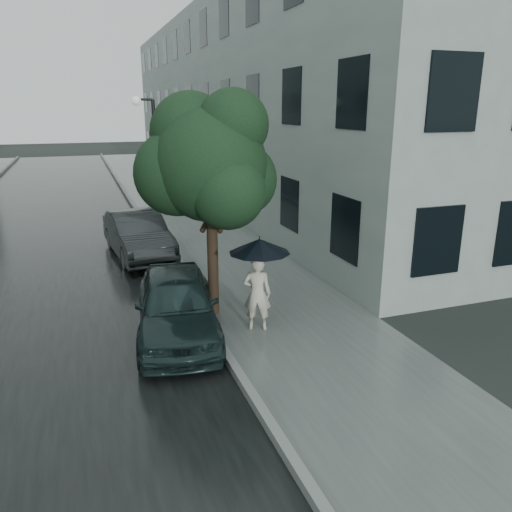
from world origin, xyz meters
name	(u,v)px	position (x,y,z in m)	size (l,w,h in m)	color
ground	(328,367)	(0.00, 0.00, 0.00)	(120.00, 120.00, 0.00)	black
sidewalk	(191,222)	(0.25, 12.00, 0.00)	(3.50, 60.00, 0.01)	slate
kerb_near	(144,223)	(-1.57, 12.00, 0.07)	(0.15, 60.00, 0.15)	slate
asphalt_road	(45,233)	(-5.08, 12.00, 0.00)	(6.85, 60.00, 0.00)	black
building_near	(254,103)	(5.47, 19.50, 4.50)	(7.02, 36.00, 9.00)	#919E98
pedestrian	(257,294)	(-0.63, 1.88, 0.77)	(0.55, 0.36, 1.52)	beige
umbrella	(259,246)	(-0.60, 1.84, 1.76)	(1.60, 1.60, 1.01)	black
street_tree	(209,163)	(-1.23, 3.09, 3.23)	(3.01, 2.73, 4.70)	#332619
lamp_post	(151,156)	(-1.31, 10.87, 2.69)	(0.85, 0.34, 4.67)	black
car_near	(177,304)	(-2.20, 2.14, 0.66)	(1.53, 3.81, 1.30)	#182829
car_far	(138,235)	(-2.25, 7.90, 0.67)	(1.41, 4.05, 1.33)	#212426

